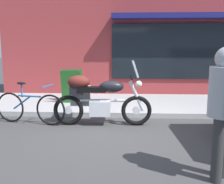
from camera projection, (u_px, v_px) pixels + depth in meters
ground_plane at (114, 131)px, 5.29m from camera, size 80.00×80.00×0.00m
touring_motorcycle at (96, 97)px, 5.62m from camera, size 2.13×0.65×1.41m
parked_bicycle at (30, 107)px, 5.73m from camera, size 1.66×0.53×0.93m
pedestrian_walking at (224, 99)px, 3.17m from camera, size 0.39×0.56×1.68m
sandwich_board_sign at (72, 86)px, 7.39m from camera, size 0.55×0.41×0.94m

